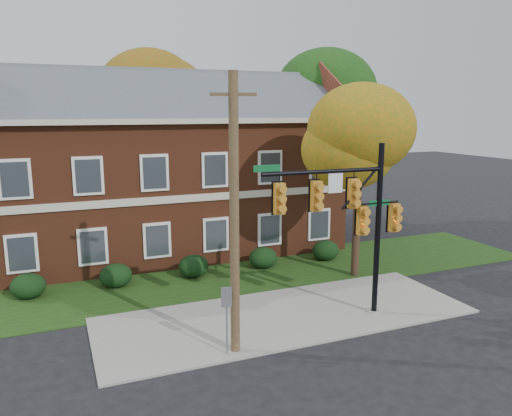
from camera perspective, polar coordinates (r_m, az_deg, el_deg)
name	(u,v)px	position (r m, az deg, el deg)	size (l,w,h in m)	color
ground	(298,327)	(18.39, 4.86, -13.37)	(120.00, 120.00, 0.00)	black
sidewalk	(286,315)	(19.19, 3.47, -12.14)	(14.00, 5.00, 0.08)	gray
grass_strip	(239,276)	(23.50, -1.90, -7.75)	(30.00, 6.00, 0.04)	#193811
apartment_building	(166,160)	(27.53, -10.28, 5.45)	(18.80, 8.80, 9.74)	brown
hedge_far_left	(28,286)	(22.71, -24.60, -8.12)	(1.40, 1.26, 1.05)	black
hedge_left	(116,276)	(22.79, -15.72, -7.44)	(1.40, 1.26, 1.05)	black
hedge_center	(194,266)	(23.40, -7.14, -6.62)	(1.40, 1.26, 1.05)	black
hedge_right	(263,258)	(24.49, 0.82, -5.72)	(1.40, 1.26, 1.05)	black
hedge_far_right	(325,250)	(26.02, 7.95, -4.81)	(1.40, 1.26, 1.05)	black
tree_near_right	(366,132)	(22.79, 12.48, 8.48)	(4.50, 4.25, 8.58)	black
tree_right_rear	(339,102)	(32.51, 9.49, 11.85)	(6.30, 5.95, 10.62)	black
tree_far_rear	(158,92)	(35.38, -11.10, 12.89)	(6.84, 6.46, 11.52)	black
traffic_signal	(351,213)	(18.07, 10.83, -0.56)	(5.80, 0.52, 6.47)	gray
utility_pole	(234,217)	(15.11, -2.49, -1.03)	(1.32, 0.54, 8.74)	#4F3725
sign_post	(227,310)	(15.73, -3.38, -11.55)	(0.33, 0.12, 2.29)	slate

